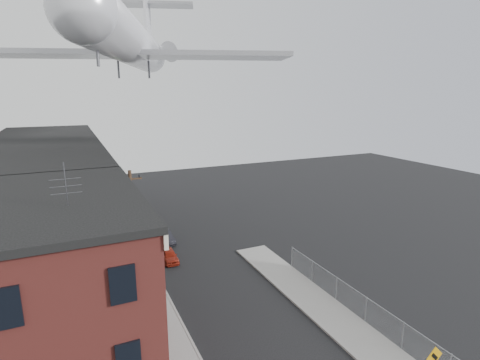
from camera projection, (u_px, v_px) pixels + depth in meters
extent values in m
cube|color=gray|center=(127.00, 249.00, 36.45)|extent=(3.00, 62.00, 0.12)
cube|color=gray|center=(337.00, 320.00, 25.04)|extent=(3.00, 26.00, 0.12)
cube|color=gray|center=(142.00, 246.00, 37.04)|extent=(0.15, 62.00, 0.14)
cube|color=gray|center=(319.00, 325.00, 24.45)|extent=(0.15, 26.00, 0.14)
cube|color=#351311|center=(33.00, 307.00, 17.64)|extent=(10.00, 12.00, 10.00)
cube|color=black|center=(18.00, 203.00, 16.47)|extent=(10.30, 12.30, 0.30)
cube|color=beige|center=(136.00, 199.00, 18.65)|extent=(0.16, 12.20, 0.60)
cylinder|color=#515156|center=(66.00, 186.00, 15.29)|extent=(0.04, 0.04, 2.00)
cube|color=#5F5F5D|center=(42.00, 238.00, 26.03)|extent=(10.00, 7.00, 10.00)
cube|color=black|center=(33.00, 166.00, 24.86)|extent=(10.25, 7.00, 0.30)
cube|color=gray|center=(133.00, 279.00, 29.46)|extent=(1.80, 6.40, 0.25)
cube|color=beige|center=(131.00, 253.00, 28.96)|extent=(1.90, 6.50, 0.15)
cube|color=#706959|center=(46.00, 210.00, 32.22)|extent=(10.00, 7.00, 10.00)
cube|color=black|center=(39.00, 151.00, 31.05)|extent=(10.25, 7.00, 0.30)
cube|color=gray|center=(121.00, 247.00, 35.65)|extent=(1.80, 6.40, 0.25)
cube|color=beige|center=(119.00, 225.00, 35.15)|extent=(1.90, 6.50, 0.15)
cube|color=#5F5F5D|center=(49.00, 191.00, 38.40)|extent=(10.00, 7.00, 10.00)
cube|color=black|center=(43.00, 142.00, 37.23)|extent=(10.25, 7.00, 0.30)
cube|color=gray|center=(112.00, 224.00, 41.83)|extent=(1.80, 6.40, 0.25)
cube|color=beige|center=(111.00, 205.00, 41.33)|extent=(1.90, 6.50, 0.15)
cube|color=#706959|center=(51.00, 178.00, 44.59)|extent=(10.00, 7.00, 10.00)
cube|color=black|center=(46.00, 135.00, 43.42)|extent=(10.25, 7.00, 0.30)
cube|color=gray|center=(106.00, 207.00, 48.02)|extent=(1.80, 6.40, 0.25)
cube|color=beige|center=(104.00, 191.00, 47.52)|extent=(1.90, 6.50, 0.15)
cube|color=#5F5F5D|center=(52.00, 167.00, 50.78)|extent=(10.00, 7.00, 10.00)
cube|color=black|center=(48.00, 129.00, 49.60)|extent=(10.25, 7.00, 0.30)
cube|color=gray|center=(101.00, 194.00, 54.20)|extent=(1.80, 6.40, 0.25)
cube|color=beige|center=(100.00, 179.00, 53.70)|extent=(1.90, 6.50, 0.15)
cylinder|color=gray|center=(403.00, 336.00, 21.92)|extent=(0.06, 0.06, 1.90)
cylinder|color=gray|center=(366.00, 310.00, 24.57)|extent=(0.06, 0.06, 1.90)
cylinder|color=gray|center=(336.00, 289.00, 27.22)|extent=(0.06, 0.06, 1.90)
cylinder|color=gray|center=(312.00, 272.00, 29.87)|extent=(0.06, 0.06, 1.90)
cylinder|color=gray|center=(292.00, 257.00, 32.52)|extent=(0.06, 0.06, 1.90)
cube|color=gray|center=(367.00, 298.00, 24.37)|extent=(0.04, 18.00, 0.04)
cube|color=gray|center=(366.00, 310.00, 24.57)|extent=(0.02, 18.00, 1.80)
cube|color=#EA9F0C|center=(434.00, 356.00, 18.37)|extent=(1.10, 0.03, 1.10)
cube|color=black|center=(435.00, 357.00, 18.35)|extent=(0.52, 0.02, 0.52)
cylinder|color=black|center=(133.00, 225.00, 30.09)|extent=(0.26, 0.26, 9.00)
cube|color=black|center=(130.00, 179.00, 29.23)|extent=(1.80, 0.12, 0.12)
cylinder|color=black|center=(121.00, 177.00, 28.90)|extent=(0.08, 0.08, 0.25)
cylinder|color=black|center=(139.00, 176.00, 29.47)|extent=(0.08, 0.08, 0.25)
cylinder|color=black|center=(121.00, 225.00, 39.76)|extent=(0.24, 0.24, 2.40)
sphere|color=#163B0F|center=(120.00, 203.00, 39.22)|extent=(3.20, 3.20, 3.20)
sphere|color=#163B0F|center=(125.00, 208.00, 39.28)|extent=(2.24, 2.24, 2.24)
imported|color=maroon|center=(169.00, 255.00, 33.82)|extent=(1.30, 3.20, 1.09)
imported|color=black|center=(164.00, 237.00, 38.02)|extent=(1.75, 3.89, 1.24)
imported|color=gray|center=(138.00, 226.00, 41.27)|extent=(1.70, 3.82, 1.09)
cylinder|color=silver|center=(130.00, 43.00, 31.21)|extent=(11.72, 25.77, 3.47)
sphere|color=silver|center=(83.00, 9.00, 18.59)|extent=(3.47, 3.47, 3.47)
cone|color=silver|center=(150.00, 57.00, 43.82)|extent=(4.34, 4.20, 3.47)
cube|color=#939399|center=(127.00, 55.00, 29.88)|extent=(26.12, 12.74, 0.38)
cylinder|color=#939399|center=(120.00, 52.00, 39.83)|extent=(3.05, 4.67, 1.74)
cylinder|color=#939399|center=(170.00, 52.00, 40.36)|extent=(3.05, 4.67, 1.74)
cube|color=silver|center=(148.00, 29.00, 42.61)|extent=(1.59, 3.99, 6.08)
cube|color=#939399|center=(148.00, 4.00, 43.02)|extent=(10.67, 6.01, 0.27)
cylinder|color=#515156|center=(97.00, 55.00, 21.14)|extent=(0.17, 0.17, 1.30)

